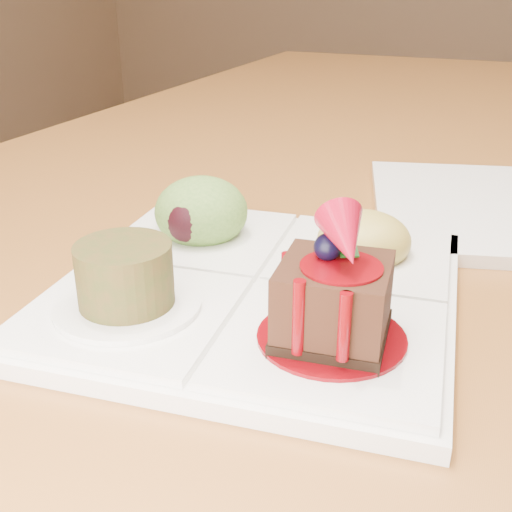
% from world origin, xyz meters
% --- Properties ---
extents(ground, '(6.00, 6.00, 0.00)m').
position_xyz_m(ground, '(0.00, 0.00, 0.00)').
color(ground, brown).
extents(dining_table, '(1.00, 1.80, 0.75)m').
position_xyz_m(dining_table, '(0.00, 0.00, 0.68)').
color(dining_table, brown).
rests_on(dining_table, ground).
extents(sampler_plate, '(0.31, 0.31, 0.11)m').
position_xyz_m(sampler_plate, '(0.01, -0.56, 0.77)').
color(sampler_plate, white).
rests_on(sampler_plate, dining_table).
extents(second_plate, '(0.33, 0.33, 0.01)m').
position_xyz_m(second_plate, '(0.18, -0.30, 0.76)').
color(second_plate, white).
rests_on(second_plate, dining_table).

